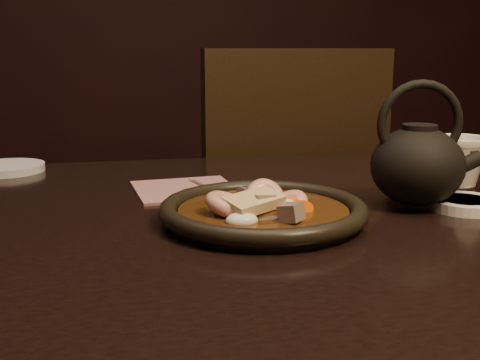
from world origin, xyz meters
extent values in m
cube|color=black|center=(0.00, 0.00, 0.73)|extent=(1.60, 0.90, 0.04)
cube|color=black|center=(0.15, 0.74, 0.46)|extent=(0.51, 0.51, 0.04)
cylinder|color=black|center=(0.31, 0.94, 0.22)|extent=(0.04, 0.04, 0.44)
cylinder|color=black|center=(0.36, 0.58, 0.22)|extent=(0.04, 0.04, 0.44)
cylinder|color=black|center=(-0.06, 0.89, 0.22)|extent=(0.04, 0.04, 0.44)
cube|color=black|center=(0.18, 0.53, 0.72)|extent=(0.43, 0.09, 0.47)
cylinder|color=black|center=(-0.04, -0.01, 0.76)|extent=(0.24, 0.24, 0.01)
torus|color=black|center=(-0.04, -0.01, 0.77)|extent=(0.26, 0.26, 0.02)
cylinder|color=#391F0A|center=(-0.04, -0.01, 0.76)|extent=(0.21, 0.21, 0.01)
ellipsoid|color=#391F0A|center=(-0.04, -0.01, 0.76)|extent=(0.12, 0.11, 0.03)
torus|color=#DEA38C|center=(-0.01, -0.01, 0.77)|extent=(0.07, 0.07, 0.04)
torus|color=#DEA38C|center=(-0.03, 0.00, 0.78)|extent=(0.05, 0.05, 0.05)
torus|color=#DEA38C|center=(-0.08, -0.02, 0.78)|extent=(0.07, 0.07, 0.03)
cube|color=gray|center=(-0.03, -0.03, 0.77)|extent=(0.04, 0.03, 0.03)
cube|color=gray|center=(-0.04, -0.03, 0.78)|extent=(0.03, 0.03, 0.03)
cube|color=gray|center=(-0.05, 0.03, 0.78)|extent=(0.03, 0.03, 0.03)
cube|color=gray|center=(-0.03, -0.01, 0.77)|extent=(0.03, 0.03, 0.02)
cube|color=gray|center=(-0.02, -0.07, 0.78)|extent=(0.03, 0.03, 0.02)
cube|color=gray|center=(-0.04, -0.02, 0.77)|extent=(0.03, 0.03, 0.02)
cylinder|color=#F45107|center=(0.00, 0.01, 0.77)|extent=(0.03, 0.04, 0.04)
cylinder|color=#F45107|center=(-0.04, -0.01, 0.77)|extent=(0.04, 0.04, 0.04)
cylinder|color=#F45107|center=(-0.01, -0.02, 0.78)|extent=(0.05, 0.03, 0.04)
cylinder|color=#F45107|center=(0.00, -0.03, 0.77)|extent=(0.05, 0.03, 0.04)
cylinder|color=#F45107|center=(-0.02, -0.01, 0.77)|extent=(0.04, 0.04, 0.03)
cylinder|color=#F45107|center=(-0.01, 0.02, 0.77)|extent=(0.04, 0.04, 0.03)
cube|color=#236012|center=(-0.02, 0.03, 0.78)|extent=(0.04, 0.02, 0.02)
cube|color=#236012|center=(-0.02, -0.01, 0.77)|extent=(0.04, 0.02, 0.01)
cube|color=#236012|center=(-0.04, -0.03, 0.78)|extent=(0.04, 0.02, 0.02)
cube|color=#236012|center=(-0.06, -0.03, 0.77)|extent=(0.03, 0.03, 0.03)
cube|color=#236012|center=(-0.05, -0.02, 0.77)|extent=(0.03, 0.02, 0.03)
cube|color=#236012|center=(-0.08, -0.01, 0.78)|extent=(0.03, 0.03, 0.01)
ellipsoid|color=white|center=(-0.07, -0.06, 0.77)|extent=(0.04, 0.03, 0.02)
ellipsoid|color=white|center=(0.01, 0.02, 0.77)|extent=(0.03, 0.03, 0.02)
ellipsoid|color=white|center=(-0.01, 0.06, 0.78)|extent=(0.03, 0.03, 0.02)
ellipsoid|color=white|center=(-0.05, -0.02, 0.78)|extent=(0.03, 0.03, 0.02)
ellipsoid|color=white|center=(-0.01, -0.04, 0.77)|extent=(0.03, 0.02, 0.02)
ellipsoid|color=white|center=(-0.04, 0.00, 0.77)|extent=(0.03, 0.03, 0.03)
cube|color=#EECA8E|center=(-0.05, -0.03, 0.78)|extent=(0.08, 0.06, 0.03)
cylinder|color=white|center=(0.24, 0.00, 0.76)|extent=(0.10, 0.10, 0.01)
cylinder|color=white|center=(-0.40, 0.39, 0.76)|extent=(0.13, 0.13, 0.01)
cylinder|color=white|center=(0.41, 0.30, 0.76)|extent=(0.11, 0.11, 0.01)
imported|color=beige|center=(0.31, 0.12, 0.79)|extent=(0.11, 0.10, 0.08)
cylinder|color=tan|center=(-0.06, 0.10, 0.75)|extent=(0.08, 0.25, 0.01)
cylinder|color=tan|center=(-0.06, 0.11, 0.75)|extent=(0.08, 0.25, 0.01)
cube|color=#A46765|center=(-0.11, 0.18, 0.75)|extent=(0.16, 0.16, 0.00)
ellipsoid|color=black|center=(0.18, 0.02, 0.81)|extent=(0.12, 0.12, 0.11)
cylinder|color=black|center=(0.18, 0.02, 0.85)|extent=(0.05, 0.05, 0.02)
cylinder|color=black|center=(0.24, 0.01, 0.81)|extent=(0.06, 0.03, 0.04)
torus|color=black|center=(0.18, 0.02, 0.86)|extent=(0.12, 0.03, 0.12)
camera|label=1|loc=(-0.21, -0.70, 0.96)|focal=45.00mm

